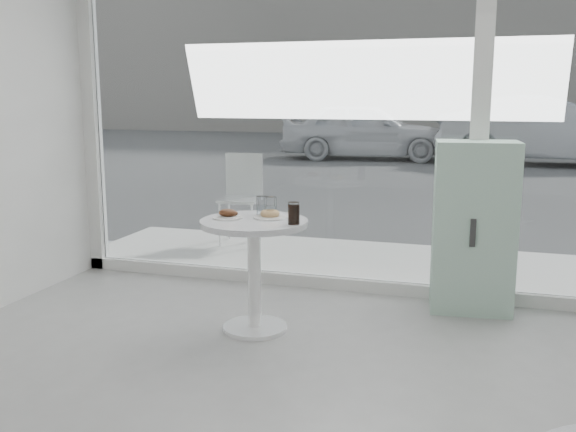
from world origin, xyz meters
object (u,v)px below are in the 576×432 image
(car_white, at_px, (366,131))
(cola_glass, at_px, (294,214))
(water_tumbler_a, at_px, (262,207))
(plate_fritter, at_px, (228,215))
(car_silver, at_px, (545,130))
(main_table, at_px, (254,252))
(plate_donut, at_px, (270,215))
(mint_cabinet, at_px, (474,227))
(water_tumbler_b, at_px, (271,208))
(patio_chair, at_px, (242,192))

(car_white, distance_m, cola_glass, 12.14)
(water_tumbler_a, distance_m, cola_glass, 0.38)
(plate_fritter, relative_size, water_tumbler_a, 1.52)
(car_silver, height_order, plate_fritter, car_silver)
(main_table, distance_m, plate_donut, 0.27)
(car_white, bearing_deg, water_tumbler_a, -179.29)
(main_table, xyz_separation_m, car_white, (-1.43, 11.96, 0.16))
(mint_cabinet, height_order, car_silver, car_silver)
(main_table, distance_m, mint_cabinet, 1.65)
(car_white, relative_size, cola_glass, 28.97)
(mint_cabinet, relative_size, plate_fritter, 6.20)
(car_white, height_order, water_tumbler_b, car_white)
(water_tumbler_a, xyz_separation_m, cola_glass, (0.29, -0.23, 0.01))
(main_table, relative_size, patio_chair, 0.83)
(patio_chair, distance_m, plate_fritter, 2.44)
(plate_donut, bearing_deg, mint_cabinet, 31.08)
(mint_cabinet, relative_size, patio_chair, 1.36)
(plate_fritter, distance_m, water_tumbler_b, 0.30)
(car_white, xyz_separation_m, plate_donut, (1.51, -11.87, 0.08))
(main_table, xyz_separation_m, patio_chair, (-0.98, 2.29, 0.03))
(plate_donut, bearing_deg, patio_chair, 115.74)
(car_silver, height_order, water_tumbler_b, car_silver)
(main_table, bearing_deg, water_tumbler_a, 89.88)
(mint_cabinet, distance_m, car_silver, 11.03)
(plate_fritter, height_order, water_tumbler_b, water_tumbler_b)
(main_table, bearing_deg, car_white, 96.81)
(plate_donut, relative_size, water_tumbler_a, 1.68)
(mint_cabinet, distance_m, plate_donut, 1.54)
(cola_glass, bearing_deg, plate_fritter, 173.43)
(main_table, xyz_separation_m, plate_fritter, (-0.18, -0.01, 0.25))
(car_silver, height_order, plate_donut, car_silver)
(car_white, distance_m, plate_fritter, 12.03)
(cola_glass, bearing_deg, water_tumbler_a, 141.84)
(car_white, xyz_separation_m, car_silver, (4.14, -0.13, 0.08))
(patio_chair, bearing_deg, mint_cabinet, -36.87)
(main_table, bearing_deg, cola_glass, -11.53)
(patio_chair, xyz_separation_m, plate_fritter, (0.80, -2.30, 0.22))
(main_table, relative_size, plate_donut, 3.43)
(car_white, bearing_deg, patio_chair, 176.46)
(car_white, relative_size, water_tumbler_b, 31.01)
(car_white, bearing_deg, plate_donut, -178.94)
(plate_donut, bearing_deg, car_white, 97.26)
(plate_donut, bearing_deg, plate_fritter, -160.53)
(water_tumbler_a, bearing_deg, mint_cabinet, 26.90)
(mint_cabinet, height_order, plate_donut, mint_cabinet)
(car_white, bearing_deg, cola_glass, -178.04)
(car_silver, height_order, water_tumbler_a, car_silver)
(car_silver, xyz_separation_m, water_tumbler_b, (-2.64, -11.67, 0.04))
(main_table, bearing_deg, plate_donut, 46.65)
(water_tumbler_a, xyz_separation_m, water_tumbler_b, (0.07, -0.02, 0.00))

